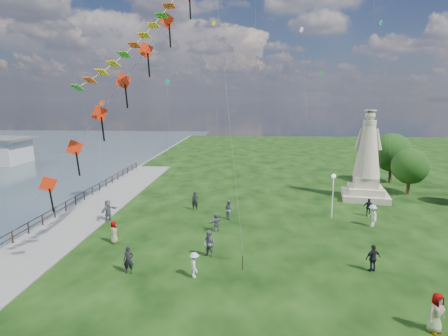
# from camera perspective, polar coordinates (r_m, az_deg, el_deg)

# --- Properties ---
(waterfront) EXTENTS (200.00, 200.00, 1.51)m
(waterfront) POSITION_cam_1_polar(r_m,az_deg,el_deg) (33.69, -25.11, -8.74)
(waterfront) COLOR #34474E
(waterfront) RESTS_ON ground
(statue) EXTENTS (5.37, 5.37, 9.38)m
(statue) POSITION_cam_1_polar(r_m,az_deg,el_deg) (42.00, 20.92, 0.29)
(statue) COLOR #BAAC8D
(statue) RESTS_ON ground
(lamppost) EXTENTS (0.37, 0.37, 4.02)m
(lamppost) POSITION_cam_1_polar(r_m,az_deg,el_deg) (34.14, 16.30, -2.74)
(lamppost) COLOR silver
(lamppost) RESTS_ON ground
(tree_row) EXTENTS (7.72, 13.86, 6.29)m
(tree_row) POSITION_cam_1_polar(r_m,az_deg,el_deg) (48.63, 26.01, 1.13)
(tree_row) COLOR #382314
(tree_row) RESTS_ON ground
(person_0) EXTENTS (0.67, 0.49, 1.70)m
(person_0) POSITION_cam_1_polar(r_m,az_deg,el_deg) (23.99, -14.35, -13.43)
(person_0) COLOR black
(person_0) RESTS_ON ground
(person_1) EXTENTS (1.06, 0.93, 1.85)m
(person_1) POSITION_cam_1_polar(r_m,az_deg,el_deg) (25.43, -2.28, -11.50)
(person_1) COLOR #595960
(person_1) RESTS_ON ground
(person_2) EXTENTS (0.83, 1.11, 1.53)m
(person_2) POSITION_cam_1_polar(r_m,az_deg,el_deg) (22.91, -4.52, -14.52)
(person_2) COLOR silver
(person_2) RESTS_ON ground
(person_3) EXTENTS (1.12, 0.80, 1.72)m
(person_3) POSITION_cam_1_polar(r_m,az_deg,el_deg) (25.22, 21.77, -12.63)
(person_3) COLOR black
(person_3) RESTS_ON ground
(person_4) EXTENTS (1.07, 0.91, 1.88)m
(person_4) POSITION_cam_1_polar(r_m,az_deg,el_deg) (20.44, 29.63, -18.64)
(person_4) COLOR #595960
(person_4) RESTS_ON ground
(person_5) EXTENTS (1.49, 1.94, 1.92)m
(person_5) POSITION_cam_1_polar(r_m,az_deg,el_deg) (34.00, -17.24, -6.22)
(person_5) COLOR #595960
(person_5) RESTS_ON ground
(person_6) EXTENTS (0.67, 0.47, 1.76)m
(person_6) POSITION_cam_1_polar(r_m,az_deg,el_deg) (35.91, -4.43, -5.03)
(person_6) COLOR black
(person_6) RESTS_ON ground
(person_7) EXTENTS (0.93, 0.99, 1.75)m
(person_7) POSITION_cam_1_polar(r_m,az_deg,el_deg) (33.08, 0.76, -6.36)
(person_7) COLOR #595960
(person_7) RESTS_ON ground
(person_8) EXTENTS (0.84, 1.29, 1.84)m
(person_8) POSITION_cam_1_polar(r_m,az_deg,el_deg) (33.60, 21.68, -6.76)
(person_8) COLOR silver
(person_8) RESTS_ON ground
(person_9) EXTENTS (1.01, 0.58, 1.65)m
(person_9) POSITION_cam_1_polar(r_m,az_deg,el_deg) (36.40, 21.16, -5.60)
(person_9) COLOR black
(person_9) RESTS_ON ground
(person_10) EXTENTS (0.66, 0.90, 1.66)m
(person_10) POSITION_cam_1_polar(r_m,az_deg,el_deg) (28.96, -16.42, -9.37)
(person_10) COLOR #595960
(person_10) RESTS_ON ground
(person_11) EXTENTS (1.36, 1.47, 1.52)m
(person_11) POSITION_cam_1_polar(r_m,az_deg,el_deg) (30.20, -1.19, -8.25)
(person_11) COLOR #595960
(person_11) RESTS_ON ground
(red_kite_train) EXTENTS (10.49, 9.35, 18.00)m
(red_kite_train) POSITION_cam_1_polar(r_m,az_deg,el_deg) (24.69, -15.39, 11.87)
(red_kite_train) COLOR black
(red_kite_train) RESTS_ON ground
(small_kites) EXTENTS (29.65, 15.38, 24.72)m
(small_kites) POSITION_cam_1_polar(r_m,az_deg,el_deg) (42.23, 7.23, 15.17)
(small_kites) COLOR #16897C
(small_kites) RESTS_ON ground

